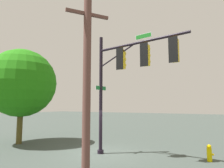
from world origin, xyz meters
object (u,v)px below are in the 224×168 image
Objects in this scene: signal_pole_assembly at (130,68)px; tree_near at (22,83)px; utility_pole at (87,83)px; fire_hydrant at (209,153)px.

signal_pole_assembly is 8.87m from tree_near.
utility_pole is 9.30m from tree_near.
signal_pole_assembly is 3.77m from utility_pole.
tree_near is (-12.48, -1.75, 4.06)m from fire_hydrant.
tree_near is (-8.86, -0.19, -0.36)m from signal_pole_assembly.
utility_pole is at bearing -126.93° from fire_hydrant.
fire_hydrant is (3.85, 5.13, -3.24)m from utility_pole.
fire_hydrant is at bearing 53.07° from utility_pole.
utility_pole is at bearing -93.88° from signal_pole_assembly.
utility_pole reaches higher than tree_near.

